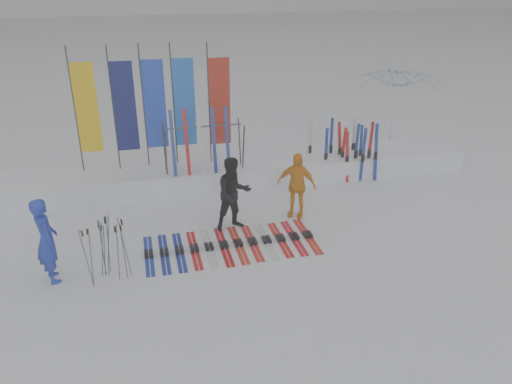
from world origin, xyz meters
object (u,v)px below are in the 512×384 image
object	(u,v)px
person_black	(234,194)
person_yellow	(296,185)
tent_canopy	(395,110)
ski_row	(231,244)
ski_rack	(204,141)
person_blue	(47,240)

from	to	relation	value
person_black	person_yellow	xyz separation A→B (m)	(1.57, 0.28, -0.06)
tent_canopy	ski_row	size ratio (longest dim) A/B	0.82
ski_row	ski_rack	size ratio (longest dim) A/B	1.79
person_black	ski_row	xyz separation A→B (m)	(-0.24, -0.80, -0.82)
ski_row	ski_rack	distance (m)	3.35
tent_canopy	ski_rack	world-z (taller)	tent_canopy
ski_rack	tent_canopy	bearing A→B (deg)	15.86
person_black	tent_canopy	size ratio (longest dim) A/B	0.57
tent_canopy	ski_row	distance (m)	8.12
person_blue	tent_canopy	distance (m)	11.25
person_blue	person_black	size ratio (longest dim) A/B	1.00
person_yellow	tent_canopy	world-z (taller)	tent_canopy
person_black	tent_canopy	distance (m)	7.37
person_black	tent_canopy	bearing A→B (deg)	23.40
person_blue	tent_canopy	size ratio (longest dim) A/B	0.57
person_black	ski_rack	xyz separation A→B (m)	(-0.32, 2.27, 0.53)
person_blue	ski_rack	xyz separation A→B (m)	(3.47, 3.49, 0.53)
ski_row	ski_rack	bearing A→B (deg)	91.52
person_blue	ski_rack	size ratio (longest dim) A/B	0.84
person_black	person_yellow	bearing A→B (deg)	-0.50
person_blue	tent_canopy	world-z (taller)	tent_canopy
person_blue	person_black	xyz separation A→B (m)	(3.80, 1.21, 0.00)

